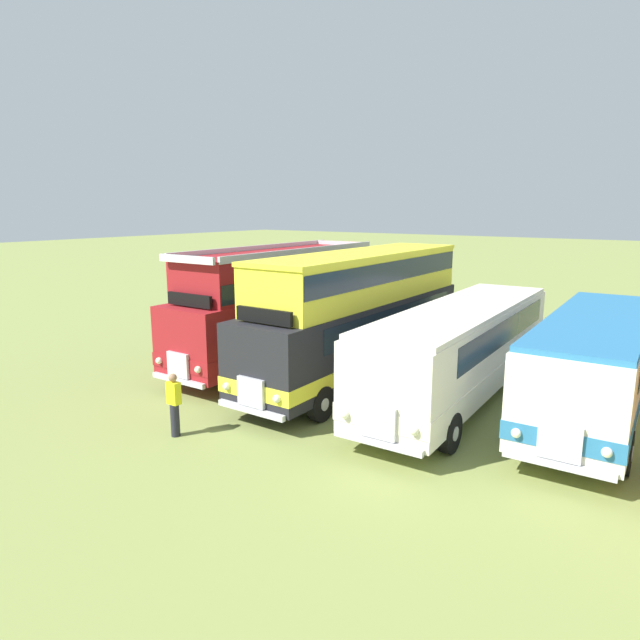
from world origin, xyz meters
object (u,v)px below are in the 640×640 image
at_px(bus_third_in_row, 463,345).
at_px(bus_fourth_in_row, 595,359).
at_px(bus_first_in_row, 281,303).
at_px(marshal_person, 174,404).
at_px(bus_second_in_row, 361,310).

bearing_deg(bus_third_in_row, bus_fourth_in_row, 8.61).
relative_size(bus_first_in_row, marshal_person, 6.03).
xyz_separation_m(bus_fourth_in_row, marshal_person, (-8.81, -7.82, -0.86)).
relative_size(bus_second_in_row, bus_third_in_row, 1.00).
height_order(bus_third_in_row, bus_fourth_in_row, same).
xyz_separation_m(bus_second_in_row, bus_fourth_in_row, (7.42, 0.60, -0.72)).
relative_size(bus_third_in_row, bus_fourth_in_row, 1.13).
bearing_deg(bus_second_in_row, bus_fourth_in_row, 4.63).
height_order(bus_third_in_row, marshal_person, bus_third_in_row).
bearing_deg(marshal_person, bus_fourth_in_row, 41.57).
distance_m(bus_second_in_row, bus_third_in_row, 3.78).
bearing_deg(bus_second_in_row, bus_first_in_row, 178.02).
xyz_separation_m(bus_third_in_row, marshal_person, (-5.10, -7.26, -0.87)).
distance_m(bus_first_in_row, marshal_person, 7.84).
xyz_separation_m(bus_first_in_row, bus_fourth_in_row, (11.13, 0.47, -0.61)).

